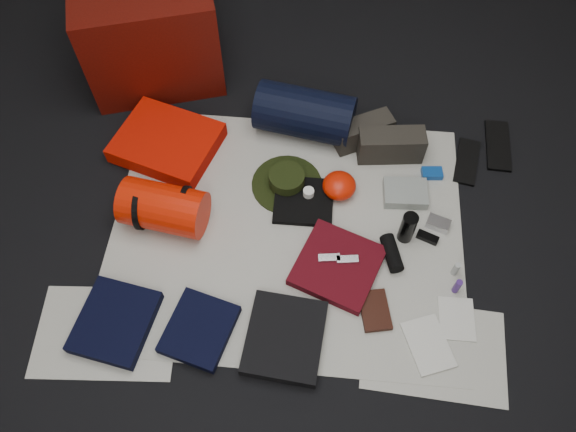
# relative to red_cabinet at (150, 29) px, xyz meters

# --- Properties ---
(floor) EXTENTS (4.50, 4.50, 0.02)m
(floor) POSITION_rel_red_cabinet_xyz_m (0.80, -0.97, -0.29)
(floor) COLOR black
(floor) RESTS_ON ground
(newspaper_mat) EXTENTS (1.60, 1.30, 0.01)m
(newspaper_mat) POSITION_rel_red_cabinet_xyz_m (0.80, -0.97, -0.27)
(newspaper_mat) COLOR silver
(newspaper_mat) RESTS_ON floor
(newspaper_sheet_front_left) EXTENTS (0.61, 0.44, 0.00)m
(newspaper_sheet_front_left) POSITION_rel_red_cabinet_xyz_m (0.10, -1.52, -0.27)
(newspaper_sheet_front_left) COLOR silver
(newspaper_sheet_front_left) RESTS_ON floor
(newspaper_sheet_front_right) EXTENTS (0.60, 0.43, 0.00)m
(newspaper_sheet_front_right) POSITION_rel_red_cabinet_xyz_m (1.45, -1.47, -0.27)
(newspaper_sheet_front_right) COLOR silver
(newspaper_sheet_front_right) RESTS_ON floor
(red_cabinet) EXTENTS (0.80, 0.73, 0.55)m
(red_cabinet) POSITION_rel_red_cabinet_xyz_m (0.00, 0.00, 0.00)
(red_cabinet) COLOR #4F0B05
(red_cabinet) RESTS_ON floor
(sleeping_pad) EXTENTS (0.57, 0.51, 0.09)m
(sleeping_pad) POSITION_rel_red_cabinet_xyz_m (0.16, -0.55, -0.23)
(sleeping_pad) COLOR red
(sleeping_pad) RESTS_ON newspaper_mat
(stuff_sack) EXTENTS (0.40, 0.27, 0.22)m
(stuff_sack) POSITION_rel_red_cabinet_xyz_m (0.24, -0.96, -0.16)
(stuff_sack) COLOR red
(stuff_sack) RESTS_ON newspaper_mat
(sack_strap_left) EXTENTS (0.02, 0.22, 0.22)m
(sack_strap_left) POSITION_rel_red_cabinet_xyz_m (0.14, -0.96, -0.16)
(sack_strap_left) COLOR black
(sack_strap_left) RESTS_ON newspaper_mat
(sack_strap_right) EXTENTS (0.03, 0.22, 0.22)m
(sack_strap_right) POSITION_rel_red_cabinet_xyz_m (0.34, -0.96, -0.16)
(sack_strap_right) COLOR black
(sack_strap_right) RESTS_ON newspaper_mat
(navy_duffel) EXTENTS (0.51, 0.33, 0.25)m
(navy_duffel) POSITION_rel_red_cabinet_xyz_m (0.83, -0.37, -0.15)
(navy_duffel) COLOR black
(navy_duffel) RESTS_ON newspaper_mat
(boonie_brim) EXTENTS (0.43, 0.43, 0.01)m
(boonie_brim) POSITION_rel_red_cabinet_xyz_m (0.77, -0.71, -0.27)
(boonie_brim) COLOR black
(boonie_brim) RESTS_ON newspaper_mat
(boonie_crown) EXTENTS (0.17, 0.17, 0.08)m
(boonie_crown) POSITION_rel_red_cabinet_xyz_m (0.77, -0.71, -0.22)
(boonie_crown) COLOR black
(boonie_crown) RESTS_ON boonie_brim
(hiking_boot_left) EXTENTS (0.31, 0.23, 0.14)m
(hiking_boot_left) POSITION_rel_red_cabinet_xyz_m (1.13, -0.41, -0.20)
(hiking_boot_left) COLOR #2D2923
(hiking_boot_left) RESTS_ON newspaper_mat
(hiking_boot_right) EXTENTS (0.33, 0.16, 0.16)m
(hiking_boot_right) POSITION_rel_red_cabinet_xyz_m (1.26, -0.49, -0.19)
(hiking_boot_right) COLOR #2D2923
(hiking_boot_right) RESTS_ON newspaper_mat
(flip_flop_left) EXTENTS (0.15, 0.29, 0.02)m
(flip_flop_left) POSITION_rel_red_cabinet_xyz_m (1.65, -0.50, -0.27)
(flip_flop_left) COLOR black
(flip_flop_left) RESTS_ON floor
(flip_flop_right) EXTENTS (0.13, 0.31, 0.02)m
(flip_flop_right) POSITION_rel_red_cabinet_xyz_m (1.81, -0.38, -0.27)
(flip_flop_right) COLOR black
(flip_flop_right) RESTS_ON floor
(trousers_navy_a) EXTENTS (0.35, 0.38, 0.05)m
(trousers_navy_a) POSITION_rel_red_cabinet_xyz_m (0.13, -1.48, -0.24)
(trousers_navy_a) COLOR black
(trousers_navy_a) RESTS_ON newspaper_mat
(trousers_navy_b) EXTENTS (0.32, 0.35, 0.05)m
(trousers_navy_b) POSITION_rel_red_cabinet_xyz_m (0.48, -1.48, -0.25)
(trousers_navy_b) COLOR black
(trousers_navy_b) RESTS_ON newspaper_mat
(trousers_charcoal) EXTENTS (0.34, 0.38, 0.05)m
(trousers_charcoal) POSITION_rel_red_cabinet_xyz_m (0.84, -1.48, -0.24)
(trousers_charcoal) COLOR black
(trousers_charcoal) RESTS_ON newspaper_mat
(black_tshirt) EXTENTS (0.28, 0.26, 0.03)m
(black_tshirt) POSITION_rel_red_cabinet_xyz_m (0.86, -0.81, -0.26)
(black_tshirt) COLOR black
(black_tshirt) RESTS_ON newspaper_mat
(red_shirt) EXTENTS (0.44, 0.44, 0.05)m
(red_shirt) POSITION_rel_red_cabinet_xyz_m (1.04, -1.14, -0.25)
(red_shirt) COLOR #4D0810
(red_shirt) RESTS_ON newspaper_mat
(orange_stuff_sack) EXTENTS (0.20, 0.20, 0.10)m
(orange_stuff_sack) POSITION_rel_red_cabinet_xyz_m (1.02, -0.73, -0.22)
(orange_stuff_sack) COLOR red
(orange_stuff_sack) RESTS_ON newspaper_mat
(first_aid_pouch) EXTENTS (0.21, 0.16, 0.05)m
(first_aid_pouch) POSITION_rel_red_cabinet_xyz_m (1.34, -0.73, -0.24)
(first_aid_pouch) COLOR gray
(first_aid_pouch) RESTS_ON newspaper_mat
(water_bottle) EXTENTS (0.09, 0.09, 0.17)m
(water_bottle) POSITION_rel_red_cabinet_xyz_m (1.33, -0.95, -0.18)
(water_bottle) COLOR black
(water_bottle) RESTS_ON newspaper_mat
(speaker) EXTENTS (0.11, 0.18, 0.07)m
(speaker) POSITION_rel_red_cabinet_xyz_m (1.27, -1.06, -0.24)
(speaker) COLOR black
(speaker) RESTS_ON newspaper_mat
(compact_camera) EXTENTS (0.12, 0.09, 0.04)m
(compact_camera) POSITION_rel_red_cabinet_xyz_m (1.49, -0.88, -0.25)
(compact_camera) COLOR silver
(compact_camera) RESTS_ON newspaper_mat
(cyan_case) EXTENTS (0.10, 0.07, 0.03)m
(cyan_case) POSITION_rel_red_cabinet_xyz_m (1.47, -0.59, -0.25)
(cyan_case) COLOR navy
(cyan_case) RESTS_ON newspaper_mat
(toiletry_purple) EXTENTS (0.04, 0.04, 0.09)m
(toiletry_purple) POSITION_rel_red_cabinet_xyz_m (1.55, -1.20, -0.23)
(toiletry_purple) COLOR #422372
(toiletry_purple) RESTS_ON newspaper_mat
(toiletry_clear) EXTENTS (0.03, 0.03, 0.08)m
(toiletry_clear) POSITION_rel_red_cabinet_xyz_m (1.55, -1.11, -0.23)
(toiletry_clear) COLOR #A0A5A1
(toiletry_clear) RESTS_ON newspaper_mat
(paperback_book) EXTENTS (0.15, 0.20, 0.03)m
(paperback_book) POSITION_rel_red_cabinet_xyz_m (1.20, -1.32, -0.26)
(paperback_book) COLOR black
(paperback_book) RESTS_ON newspaper_mat
(map_booklet) EXTENTS (0.23, 0.27, 0.01)m
(map_booklet) POSITION_rel_red_cabinet_xyz_m (1.42, -1.45, -0.26)
(map_booklet) COLOR beige
(map_booklet) RESTS_ON newspaper_mat
(map_printout) EXTENTS (0.15, 0.19, 0.01)m
(map_printout) POSITION_rel_red_cabinet_xyz_m (1.55, -1.33, -0.27)
(map_printout) COLOR beige
(map_printout) RESTS_ON newspaper_mat
(sunglasses) EXTENTS (0.11, 0.07, 0.02)m
(sunglasses) POSITION_rel_red_cabinet_xyz_m (1.44, -0.95, -0.26)
(sunglasses) COLOR black
(sunglasses) RESTS_ON newspaper_mat
(key_cluster) EXTENTS (0.08, 0.08, 0.01)m
(key_cluster) POSITION_rel_red_cabinet_xyz_m (0.16, -1.54, -0.26)
(key_cluster) COLOR silver
(key_cluster) RESTS_ON newspaper_mat
(tape_roll) EXTENTS (0.05, 0.05, 0.04)m
(tape_roll) POSITION_rel_red_cabinet_xyz_m (0.88, -0.78, -0.23)
(tape_roll) COLOR silver
(tape_roll) RESTS_ON black_tshirt
(energy_bar_a) EXTENTS (0.10, 0.05, 0.01)m
(energy_bar_a) POSITION_rel_red_cabinet_xyz_m (1.00, -1.12, -0.22)
(energy_bar_a) COLOR silver
(energy_bar_a) RESTS_ON red_shirt
(energy_bar_b) EXTENTS (0.10, 0.05, 0.01)m
(energy_bar_b) POSITION_rel_red_cabinet_xyz_m (1.08, -1.12, -0.22)
(energy_bar_b) COLOR silver
(energy_bar_b) RESTS_ON red_shirt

